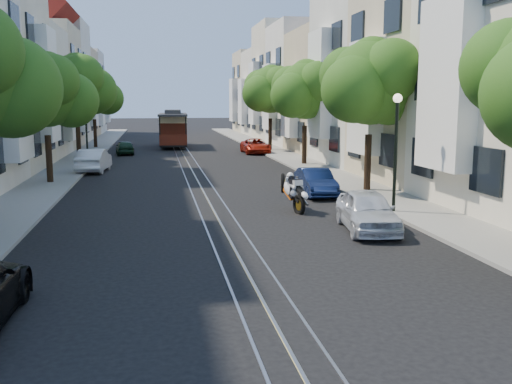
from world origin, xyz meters
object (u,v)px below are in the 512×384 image
tree_w_c (77,85)px  parked_car_w_far (125,147)px  tree_e_d (271,91)px  tree_w_d (94,95)px  cable_car (173,127)px  tree_e_c (306,92)px  tree_e_b (372,85)px  lamp_west (86,120)px  parked_car_e_near (367,211)px  parked_car_w_mid (94,160)px  tree_w_b (47,93)px  lamp_east (396,135)px  sportbike_rider (292,190)px  parked_car_e_mid (316,182)px  parked_car_e_far (256,146)px

tree_w_c → parked_car_w_far: 7.01m
tree_e_d → parked_car_w_far: tree_e_d is taller
tree_w_d → cable_car: 7.22m
tree_e_d → tree_e_c: bearing=-90.0°
tree_e_b → parked_car_w_far: 24.04m
lamp_west → parked_car_e_near: 23.09m
parked_car_w_mid → parked_car_w_far: size_ratio=1.28×
tree_w_b → lamp_east: bearing=-36.6°
tree_w_c → parked_car_e_near: bearing=-63.7°
parked_car_w_mid → tree_w_b: bearing=77.2°
tree_e_d → parked_car_w_far: (-11.66, -1.41, -4.33)m
tree_w_c → parked_car_e_near: 26.39m
parked_car_e_near → parked_car_w_mid: (-10.00, 17.15, 0.03)m
tree_e_b → sportbike_rider: bearing=-139.3°
tree_w_c → parked_car_w_mid: (1.54, -6.17, -4.40)m
parked_car_e_mid → sportbike_rider: bearing=-116.8°
lamp_east → parked_car_w_far: lamp_east is taller
parked_car_e_far → tree_w_d: bearing=149.8°
tree_w_d → parked_car_w_far: tree_w_d is taller
parked_car_w_far → parked_car_e_far: bearing=169.3°
parked_car_e_near → parked_car_w_mid: size_ratio=0.93×
sportbike_rider → parked_car_e_far: sportbike_rider is taller
parked_car_e_far → cable_car: bearing=128.2°
lamp_east → parked_car_e_mid: size_ratio=1.19×
sportbike_rider → tree_w_b: bearing=124.2°
tree_e_c → parked_car_e_mid: bearing=-102.7°
cable_car → parked_car_e_far: size_ratio=1.90×
lamp_west → parked_car_e_far: (11.90, 6.79, -2.27)m
tree_e_c → tree_w_b: tree_e_c is taller
parked_car_e_near → parked_car_e_mid: bearing=95.1°
tree_e_c → parked_car_e_far: size_ratio=1.57×
lamp_west → parked_car_e_near: (10.70, -20.35, -2.21)m
parked_car_w_mid → tree_w_d: bearing=-80.0°
sportbike_rider → parked_car_w_far: 25.45m
lamp_west → sportbike_rider: (9.14, -16.83, -2.04)m
cable_car → parked_car_w_mid: 18.29m
lamp_west → parked_car_e_mid: lamp_west is taller
tree_w_b → parked_car_w_far: tree_w_b is taller
tree_w_b → parked_car_e_far: tree_w_b is taller
tree_e_b → sportbike_rider: (-4.42, -3.80, -3.93)m
tree_e_c → sportbike_rider: bearing=-106.6°
sportbike_rider → cable_car: cable_car is taller
lamp_east → parked_car_w_far: 27.81m
parked_car_w_mid → parked_car_w_far: (1.20, 10.76, -0.13)m
tree_e_d → cable_car: (-7.76, 5.36, -3.09)m
tree_w_c → parked_car_e_far: (12.74, 3.81, -4.49)m
tree_e_d → cable_car: 9.93m
cable_car → parked_car_e_far: (6.10, -7.55, -1.20)m
lamp_west → parked_car_e_mid: 17.53m
lamp_west → parked_car_e_far: size_ratio=1.00×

